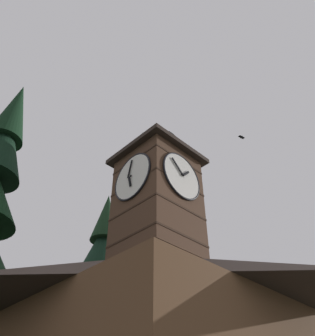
# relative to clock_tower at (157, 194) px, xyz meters

# --- Properties ---
(clock_tower) EXTENTS (4.06, 4.06, 8.44)m
(clock_tower) POSITION_rel_clock_tower_xyz_m (0.00, 0.00, 0.00)
(clock_tower) COLOR #4C3323
(clock_tower) RESTS_ON building_main
(pine_tree_behind) EXTENTS (6.17, 6.17, 15.49)m
(pine_tree_behind) POSITION_rel_clock_tower_xyz_m (-1.62, -6.64, -4.87)
(pine_tree_behind) COLOR #473323
(pine_tree_behind) RESTS_ON ground_plane
(moon) EXTENTS (1.61, 1.61, 1.61)m
(moon) POSITION_rel_clock_tower_xyz_m (-16.60, -41.86, 3.04)
(moon) COLOR silver
(flying_bird_high) EXTENTS (0.48, 0.26, 0.14)m
(flying_bird_high) POSITION_rel_clock_tower_xyz_m (-5.94, 2.18, 6.46)
(flying_bird_high) COLOR black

